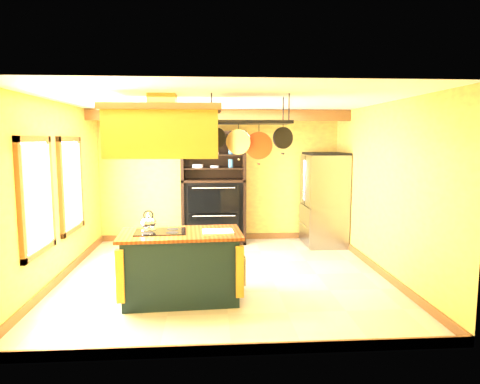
{
  "coord_description": "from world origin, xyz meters",
  "views": [
    {
      "loc": [
        -0.2,
        -6.5,
        2.13
      ],
      "look_at": [
        0.27,
        0.3,
        1.29
      ],
      "focal_mm": 32.0,
      "sensor_mm": 36.0,
      "label": 1
    }
  ],
  "objects": [
    {
      "name": "hutch",
      "position": [
        -0.14,
        2.25,
        0.89
      ],
      "size": [
        1.3,
        0.59,
        2.3
      ],
      "color": "black",
      "rests_on": "floor"
    },
    {
      "name": "wall_right",
      "position": [
        2.5,
        0.0,
        1.35
      ],
      "size": [
        0.02,
        5.0,
        2.7
      ],
      "primitive_type": "cube",
      "color": "#E4CB53",
      "rests_on": "floor"
    },
    {
      "name": "kitchen_island",
      "position": [
        -0.6,
        -0.95,
        0.47
      ],
      "size": [
        1.64,
        0.98,
        1.11
      ],
      "rotation": [
        0.0,
        0.0,
        0.06
      ],
      "color": "black",
      "rests_on": "floor"
    },
    {
      "name": "wall_front",
      "position": [
        0.0,
        -2.5,
        1.35
      ],
      "size": [
        5.0,
        0.02,
        2.7
      ],
      "primitive_type": "cube",
      "color": "#E4CB53",
      "rests_on": "floor"
    },
    {
      "name": "wall_back",
      "position": [
        0.0,
        2.5,
        1.35
      ],
      "size": [
        5.0,
        0.02,
        2.7
      ],
      "primitive_type": "cube",
      "color": "#E4CB53",
      "rests_on": "floor"
    },
    {
      "name": "range_hood",
      "position": [
        -0.8,
        -0.95,
        2.25
      ],
      "size": [
        1.47,
        0.83,
        0.8
      ],
      "color": "gold",
      "rests_on": "ceiling"
    },
    {
      "name": "refrigerator",
      "position": [
        2.09,
        1.9,
        0.89
      ],
      "size": [
        0.79,
        0.94,
        1.83
      ],
      "color": "gray",
      "rests_on": "floor"
    },
    {
      "name": "window_near",
      "position": [
        -2.47,
        -0.8,
        1.4
      ],
      "size": [
        0.06,
        1.06,
        1.56
      ],
      "color": "brown",
      "rests_on": "wall_left"
    },
    {
      "name": "floor",
      "position": [
        0.0,
        0.0,
        0.0
      ],
      "size": [
        5.0,
        5.0,
        0.0
      ],
      "primitive_type": "plane",
      "color": "beige",
      "rests_on": "ground"
    },
    {
      "name": "ceiling_beam",
      "position": [
        0.0,
        1.7,
        2.59
      ],
      "size": [
        5.0,
        0.15,
        0.2
      ],
      "primitive_type": "cube",
      "color": "brown",
      "rests_on": "ceiling"
    },
    {
      "name": "pot_rack",
      "position": [
        0.31,
        -0.94,
        2.26
      ],
      "size": [
        1.13,
        0.53,
        0.83
      ],
      "color": "black",
      "rests_on": "ceiling"
    },
    {
      "name": "floor_register",
      "position": [
        -1.18,
        -0.16,
        0.01
      ],
      "size": [
        0.29,
        0.15,
        0.01
      ],
      "primitive_type": "cube",
      "rotation": [
        0.0,
        0.0,
        0.11
      ],
      "color": "black",
      "rests_on": "floor"
    },
    {
      "name": "wall_left",
      "position": [
        -2.5,
        0.0,
        1.35
      ],
      "size": [
        0.02,
        5.0,
        2.7
      ],
      "primitive_type": "cube",
      "color": "#E4CB53",
      "rests_on": "floor"
    },
    {
      "name": "window_far",
      "position": [
        -2.47,
        0.6,
        1.4
      ],
      "size": [
        0.06,
        1.06,
        1.56
      ],
      "color": "brown",
      "rests_on": "wall_left"
    },
    {
      "name": "ceiling",
      "position": [
        0.0,
        0.0,
        2.7
      ],
      "size": [
        5.0,
        5.0,
        0.0
      ],
      "primitive_type": "plane",
      "rotation": [
        3.14,
        0.0,
        0.0
      ],
      "color": "white",
      "rests_on": "wall_back"
    }
  ]
}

